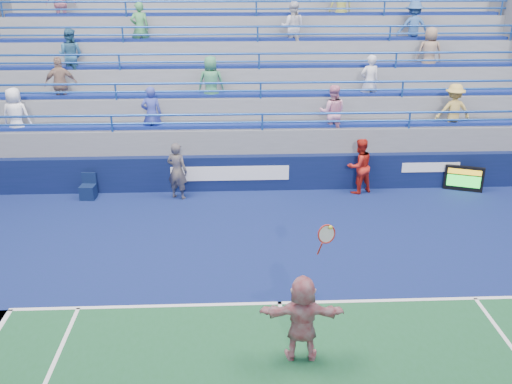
{
  "coord_description": "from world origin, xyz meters",
  "views": [
    {
      "loc": [
        -0.94,
        -10.02,
        6.47
      ],
      "look_at": [
        -0.38,
        2.5,
        1.5
      ],
      "focal_mm": 40.0,
      "sensor_mm": 36.0,
      "label": 1
    }
  ],
  "objects_px": {
    "line_judge": "(177,171)",
    "tennis_player": "(302,318)",
    "ball_girl": "(359,166)",
    "serve_speed_board": "(464,179)",
    "judge_chair": "(88,191)"
  },
  "relations": [
    {
      "from": "serve_speed_board",
      "to": "tennis_player",
      "type": "height_order",
      "value": "tennis_player"
    },
    {
      "from": "line_judge",
      "to": "ball_girl",
      "type": "distance_m",
      "value": 5.47
    },
    {
      "from": "line_judge",
      "to": "ball_girl",
      "type": "xyz_separation_m",
      "value": [
        5.47,
        0.22,
        -0.01
      ]
    },
    {
      "from": "serve_speed_board",
      "to": "line_judge",
      "type": "bearing_deg",
      "value": -178.6
    },
    {
      "from": "serve_speed_board",
      "to": "line_judge",
      "type": "height_order",
      "value": "line_judge"
    },
    {
      "from": "judge_chair",
      "to": "tennis_player",
      "type": "relative_size",
      "value": 0.3
    },
    {
      "from": "ball_girl",
      "to": "tennis_player",
      "type": "bearing_deg",
      "value": 47.43
    },
    {
      "from": "serve_speed_board",
      "to": "ball_girl",
      "type": "height_order",
      "value": "ball_girl"
    },
    {
      "from": "serve_speed_board",
      "to": "ball_girl",
      "type": "relative_size",
      "value": 0.66
    },
    {
      "from": "tennis_player",
      "to": "serve_speed_board",
      "type": "bearing_deg",
      "value": 52.74
    },
    {
      "from": "serve_speed_board",
      "to": "judge_chair",
      "type": "distance_m",
      "value": 11.41
    },
    {
      "from": "line_judge",
      "to": "tennis_player",
      "type": "bearing_deg",
      "value": 133.01
    },
    {
      "from": "tennis_player",
      "to": "line_judge",
      "type": "bearing_deg",
      "value": 110.14
    },
    {
      "from": "judge_chair",
      "to": "line_judge",
      "type": "height_order",
      "value": "line_judge"
    },
    {
      "from": "serve_speed_board",
      "to": "judge_chair",
      "type": "bearing_deg",
      "value": -179.31
    }
  ]
}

